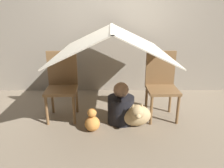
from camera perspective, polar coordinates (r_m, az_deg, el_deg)
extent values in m
plane|color=gray|center=(2.86, 0.02, -10.45)|extent=(8.80, 8.80, 0.00)
cube|color=gray|center=(3.77, -0.10, 16.58)|extent=(7.00, 0.05, 2.50)
cylinder|color=brown|center=(2.89, -16.67, -6.72)|extent=(0.04, 0.04, 0.39)
cylinder|color=brown|center=(2.83, -9.90, -6.75)|extent=(0.04, 0.04, 0.39)
cylinder|color=brown|center=(3.19, -15.30, -4.09)|extent=(0.04, 0.04, 0.39)
cylinder|color=brown|center=(3.14, -9.20, -4.06)|extent=(0.04, 0.04, 0.39)
cube|color=brown|center=(2.93, -13.07, -1.58)|extent=(0.41, 0.41, 0.04)
cube|color=brown|center=(3.03, -12.85, 4.09)|extent=(0.40, 0.05, 0.46)
cylinder|color=brown|center=(2.83, 10.20, -6.80)|extent=(0.04, 0.04, 0.39)
cylinder|color=brown|center=(2.91, 16.82, -6.52)|extent=(0.04, 0.04, 0.39)
cylinder|color=brown|center=(3.13, 8.95, -4.10)|extent=(0.04, 0.04, 0.39)
cylinder|color=brown|center=(3.21, 14.96, -3.94)|extent=(0.04, 0.04, 0.39)
cube|color=brown|center=(2.94, 13.03, -1.52)|extent=(0.41, 0.41, 0.04)
cube|color=brown|center=(3.03, 12.53, 4.13)|extent=(0.40, 0.04, 0.46)
cube|color=silver|center=(2.72, -7.13, 11.10)|extent=(0.67, 1.59, 0.32)
cube|color=silver|center=(2.72, 7.12, 11.11)|extent=(0.67, 1.59, 0.32)
cube|color=silver|center=(2.68, 0.00, 14.46)|extent=(0.04, 1.59, 0.01)
cylinder|color=black|center=(2.85, 2.32, -6.68)|extent=(0.34, 0.34, 0.35)
sphere|color=#9E7556|center=(2.74, 2.39, -1.55)|extent=(0.19, 0.19, 0.19)
ellipsoid|color=tan|center=(2.80, 6.18, -8.10)|extent=(0.38, 0.23, 0.28)
sphere|color=tan|center=(2.62, 6.62, -7.22)|extent=(0.17, 0.17, 0.17)
ellipsoid|color=tan|center=(2.55, 6.80, -8.33)|extent=(0.07, 0.09, 0.06)
cone|color=tan|center=(2.58, 5.53, -5.86)|extent=(0.06, 0.06, 0.08)
cone|color=tan|center=(2.59, 7.82, -5.83)|extent=(0.06, 0.06, 0.08)
sphere|color=#D88C3F|center=(2.70, -5.17, -10.26)|extent=(0.19, 0.19, 0.19)
sphere|color=#D88C3F|center=(2.63, -5.26, -7.51)|extent=(0.11, 0.11, 0.11)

